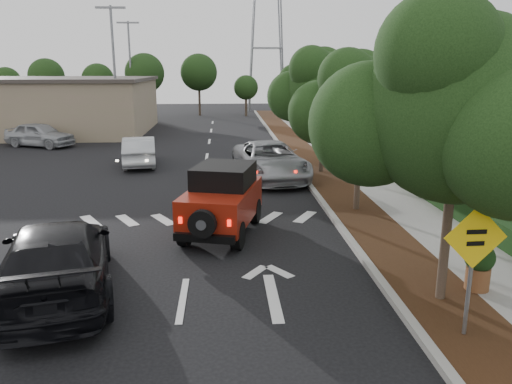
{
  "coord_description": "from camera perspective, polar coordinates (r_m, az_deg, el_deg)",
  "views": [
    {
      "loc": [
        0.95,
        -10.16,
        4.99
      ],
      "look_at": [
        1.82,
        3.0,
        1.67
      ],
      "focal_mm": 35.0,
      "sensor_mm": 36.0,
      "label": 1
    }
  ],
  "objects": [
    {
      "name": "ground",
      "position": [
        11.36,
        -8.38,
        -12.09
      ],
      "size": [
        120.0,
        120.0,
        0.0
      ],
      "primitive_type": "plane",
      "color": "black",
      "rests_on": "ground"
    },
    {
      "name": "curb",
      "position": [
        22.99,
        5.44,
        1.73
      ],
      "size": [
        0.2,
        70.0,
        0.15
      ],
      "primitive_type": "cube",
      "color": "#9E9B93",
      "rests_on": "ground"
    },
    {
      "name": "planting_strip",
      "position": [
        23.17,
        7.88,
        1.72
      ],
      "size": [
        1.8,
        70.0,
        0.12
      ],
      "primitive_type": "cube",
      "color": "black",
      "rests_on": "ground"
    },
    {
      "name": "sidewalk",
      "position": [
        23.63,
        12.4,
        1.76
      ],
      "size": [
        2.0,
        70.0,
        0.12
      ],
      "primitive_type": "cube",
      "color": "gray",
      "rests_on": "ground"
    },
    {
      "name": "hedge",
      "position": [
        23.99,
        15.66,
        2.58
      ],
      "size": [
        0.8,
        70.0,
        0.8
      ],
      "primitive_type": "cube",
      "color": "black",
      "rests_on": "ground"
    },
    {
      "name": "commercial_building",
      "position": [
        43.69,
        -26.94,
        8.71
      ],
      "size": [
        22.0,
        12.0,
        4.0
      ],
      "primitive_type": "cube",
      "color": "gray",
      "rests_on": "ground"
    },
    {
      "name": "transmission_tower",
      "position": [
        58.59,
        1.18,
        9.26
      ],
      "size": [
        7.0,
        4.0,
        28.0
      ],
      "primitive_type": null,
      "color": "slate",
      "rests_on": "ground"
    },
    {
      "name": "street_tree_near",
      "position": [
        11.83,
        20.22,
        -11.76
      ],
      "size": [
        3.8,
        3.8,
        5.92
      ],
      "primitive_type": null,
      "color": "black",
      "rests_on": "ground"
    },
    {
      "name": "street_tree_mid",
      "position": [
        18.0,
        11.35,
        -2.24
      ],
      "size": [
        3.2,
        3.2,
        5.32
      ],
      "primitive_type": null,
      "color": "black",
      "rests_on": "ground"
    },
    {
      "name": "street_tree_far",
      "position": [
        24.14,
        7.41,
        2.09
      ],
      "size": [
        3.4,
        3.4,
        5.62
      ],
      "primitive_type": null,
      "color": "black",
      "rests_on": "ground"
    },
    {
      "name": "light_pole_a",
      "position": [
        37.26,
        -15.37,
        5.94
      ],
      "size": [
        2.0,
        0.22,
        9.0
      ],
      "primitive_type": null,
      "color": "slate",
      "rests_on": "ground"
    },
    {
      "name": "light_pole_b",
      "position": [
        49.15,
        -13.8,
        7.91
      ],
      "size": [
        2.0,
        0.22,
        9.0
      ],
      "primitive_type": null,
      "color": "slate",
      "rests_on": "ground"
    },
    {
      "name": "red_jeep",
      "position": [
        15.35,
        -3.74,
        -0.73
      ],
      "size": [
        2.67,
        4.25,
        2.08
      ],
      "rotation": [
        0.0,
        0.0,
        -0.26
      ],
      "color": "black",
      "rests_on": "ground"
    },
    {
      "name": "silver_suv_ahead",
      "position": [
        22.72,
        1.61,
        3.59
      ],
      "size": [
        3.5,
        6.3,
        1.67
      ],
      "primitive_type": "imported",
      "rotation": [
        0.0,
        0.0,
        0.13
      ],
      "color": "#999BA0",
      "rests_on": "ground"
    },
    {
      "name": "black_suv_oncoming",
      "position": [
        12.07,
        -21.8,
        -7.08
      ],
      "size": [
        3.62,
        6.13,
        1.67
      ],
      "primitive_type": "imported",
      "rotation": [
        0.0,
        0.0,
        3.38
      ],
      "color": "black",
      "rests_on": "ground"
    },
    {
      "name": "silver_sedan_oncoming",
      "position": [
        26.62,
        -13.2,
        4.6
      ],
      "size": [
        2.23,
        4.73,
        1.5
      ],
      "primitive_type": "imported",
      "rotation": [
        0.0,
        0.0,
        3.29
      ],
      "color": "#B9BDC2",
      "rests_on": "ground"
    },
    {
      "name": "parked_suv",
      "position": [
        34.87,
        -23.5,
        6.04
      ],
      "size": [
        4.93,
        3.55,
        1.56
      ],
      "primitive_type": "imported",
      "rotation": [
        0.0,
        0.0,
        1.15
      ],
      "color": "#A4A7AC",
      "rests_on": "ground"
    },
    {
      "name": "speed_hump_sign",
      "position": [
        9.82,
        23.59,
        -6.47
      ],
      "size": [
        1.18,
        0.1,
        2.5
      ],
      "rotation": [
        0.0,
        0.0,
        0.03
      ],
      "color": "slate",
      "rests_on": "ground"
    },
    {
      "name": "terracotta_planter",
      "position": [
        12.25,
        24.16,
        -7.27
      ],
      "size": [
        0.66,
        0.66,
        1.15
      ],
      "rotation": [
        0.0,
        0.0,
        0.05
      ],
      "color": "brown",
      "rests_on": "ground"
    }
  ]
}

